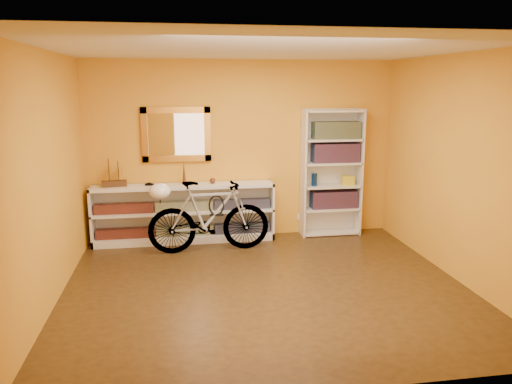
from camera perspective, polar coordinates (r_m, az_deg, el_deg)
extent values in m
cube|color=#32200E|center=(5.66, 1.14, -11.00)|extent=(4.50, 4.00, 0.01)
cube|color=silver|center=(5.21, 1.26, 16.37)|extent=(4.50, 4.00, 0.01)
cube|color=orange|center=(7.24, -1.63, 4.89)|extent=(4.50, 0.01, 2.60)
cube|color=orange|center=(5.37, -23.22, 1.27)|extent=(0.01, 4.00, 2.60)
cube|color=orange|center=(6.10, 22.55, 2.54)|extent=(0.01, 4.00, 2.60)
cube|color=#9C651C|center=(7.12, -9.26, 6.62)|extent=(0.98, 0.06, 0.78)
cube|color=silver|center=(7.60, 5.19, -2.89)|extent=(0.09, 0.02, 0.09)
cube|color=black|center=(7.22, -8.27, -4.46)|extent=(2.50, 0.13, 0.14)
cube|color=#1A5378|center=(7.12, -8.36, -1.64)|extent=(2.50, 0.13, 0.14)
imported|color=black|center=(7.08, -12.27, 0.75)|extent=(0.00, 0.00, 0.00)
cone|color=brown|center=(7.04, -8.38, 2.22)|extent=(0.06, 0.06, 0.34)
sphere|color=brown|center=(7.08, -5.08, 1.31)|extent=(0.08, 0.08, 0.08)
cube|color=maroon|center=(7.52, 9.03, -0.83)|extent=(0.70, 0.22, 0.26)
cube|color=maroon|center=(7.40, 9.22, 4.53)|extent=(0.70, 0.22, 0.28)
cube|color=#184857|center=(7.36, 9.31, 7.12)|extent=(0.70, 0.22, 0.25)
cylinder|color=navy|center=(7.35, 6.80, 1.44)|extent=(0.09, 0.09, 0.19)
cube|color=maroon|center=(7.32, 7.35, 6.87)|extent=(0.18, 0.18, 0.18)
cube|color=gold|center=(7.49, 10.66, 1.33)|extent=(0.20, 0.14, 0.14)
imported|color=silver|center=(6.68, -5.46, -2.84)|extent=(0.51, 1.70, 0.99)
ellipsoid|color=white|center=(6.56, -11.13, 0.08)|extent=(0.28, 0.27, 0.21)
torus|color=black|center=(6.65, -4.64, -1.56)|extent=(0.21, 0.02, 0.21)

